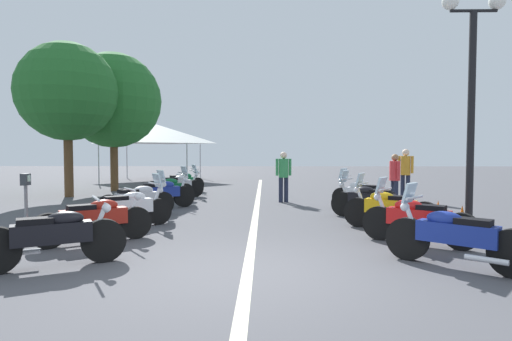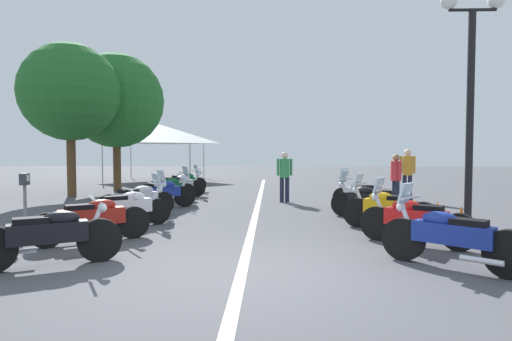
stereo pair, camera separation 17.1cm
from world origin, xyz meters
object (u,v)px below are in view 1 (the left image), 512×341
(motorcycle_left_row_0, at_px, (54,236))
(traffic_cone_0, at_px, (462,221))
(motorcycle_left_row_1, at_px, (95,219))
(motorcycle_left_row_2, at_px, (128,207))
(bystander_2, at_px, (406,170))
(motorcycle_right_row_4, at_px, (363,194))
(motorcycle_left_row_5, at_px, (166,189))
(motorcycle_right_row_2, at_px, (389,208))
(motorcycle_left_row_6, at_px, (177,185))
(roadside_tree_1, at_px, (67,92))
(bystander_1, at_px, (395,176))
(roadside_tree_0, at_px, (113,101))
(motorcycle_right_row_0, at_px, (455,236))
(bystander_0, at_px, (284,173))
(event_tent, at_px, (154,134))
(motorcycle_left_row_7, at_px, (182,182))
(motorcycle_left_row_3, at_px, (138,199))
(parking_meter, at_px, (26,194))
(street_lamp_twin_globe, at_px, (472,71))
(motorcycle_right_row_3, at_px, (370,200))
(traffic_cone_1, at_px, (438,215))
(motorcycle_left_row_4, at_px, (161,193))
(motorcycle_right_row_1, at_px, (417,219))

(motorcycle_left_row_0, distance_m, traffic_cone_0, 7.58)
(motorcycle_left_row_1, distance_m, motorcycle_left_row_2, 1.62)
(bystander_2, bearing_deg, motorcycle_left_row_1, 162.60)
(motorcycle_right_row_4, bearing_deg, motorcycle_left_row_5, 21.90)
(motorcycle_left_row_0, xyz_separation_m, motorcycle_right_row_2, (3.16, -5.80, 0.01))
(motorcycle_left_row_6, height_order, roadside_tree_1, roadside_tree_1)
(bystander_1, xyz_separation_m, roadside_tree_0, (4.76, 10.33, 2.86))
(motorcycle_right_row_0, xyz_separation_m, roadside_tree_1, (9.42, 10.02, 3.37))
(bystander_0, bearing_deg, motorcycle_left_row_2, 132.08)
(motorcycle_left_row_0, xyz_separation_m, motorcycle_left_row_6, (9.33, 0.07, -0.00))
(motorcycle_left_row_2, distance_m, bystander_2, 9.59)
(motorcycle_left_row_1, distance_m, event_tent, 16.59)
(motorcycle_left_row_1, relative_size, motorcycle_left_row_5, 1.08)
(motorcycle_left_row_7, bearing_deg, traffic_cone_0, -87.26)
(motorcycle_left_row_2, height_order, motorcycle_left_row_3, motorcycle_left_row_3)
(motorcycle_left_row_2, height_order, parking_meter, parking_meter)
(roadside_tree_0, bearing_deg, parking_meter, -169.57)
(motorcycle_right_row_4, height_order, roadside_tree_1, roadside_tree_1)
(traffic_cone_0, bearing_deg, motorcycle_left_row_7, 40.95)
(bystander_2, bearing_deg, motorcycle_left_row_6, 116.80)
(motorcycle_left_row_5, xyz_separation_m, street_lamp_twin_globe, (-5.49, -7.28, 2.81))
(motorcycle_right_row_4, relative_size, roadside_tree_1, 0.30)
(parking_meter, bearing_deg, motorcycle_left_row_3, 64.97)
(motorcycle_left_row_2, distance_m, event_tent, 15.04)
(motorcycle_right_row_3, height_order, traffic_cone_1, motorcycle_right_row_3)
(traffic_cone_0, height_order, bystander_2, bystander_2)
(motorcycle_left_row_7, xyz_separation_m, event_tent, (6.78, 2.87, 2.20))
(motorcycle_left_row_5, bearing_deg, bystander_0, -32.71)
(motorcycle_right_row_0, bearing_deg, bystander_2, -62.97)
(motorcycle_left_row_0, xyz_separation_m, motorcycle_right_row_0, (0.11, -5.89, 0.01))
(motorcycle_left_row_2, distance_m, motorcycle_left_row_4, 3.10)
(motorcycle_right_row_4, xyz_separation_m, street_lamp_twin_globe, (-3.92, -1.21, 2.81))
(motorcycle_right_row_4, xyz_separation_m, bystander_1, (0.80, -1.16, 0.48))
(motorcycle_left_row_7, distance_m, traffic_cone_0, 11.21)
(motorcycle_right_row_2, relative_size, bystander_0, 1.11)
(motorcycle_right_row_2, relative_size, bystander_2, 1.05)
(motorcycle_right_row_2, relative_size, motorcycle_right_row_4, 1.11)
(motorcycle_left_row_3, relative_size, event_tent, 0.34)
(event_tent, bearing_deg, bystander_2, -129.59)
(motorcycle_left_row_0, distance_m, motorcycle_left_row_6, 9.33)
(roadside_tree_1, bearing_deg, motorcycle_left_row_2, -146.25)
(roadside_tree_0, bearing_deg, motorcycle_right_row_0, -142.10)
(motorcycle_right_row_1, bearing_deg, bystander_0, -35.71)
(motorcycle_left_row_5, bearing_deg, motorcycle_right_row_4, -50.04)
(motorcycle_left_row_7, bearing_deg, motorcycle_right_row_3, -85.08)
(event_tent, bearing_deg, motorcycle_right_row_3, -146.08)
(motorcycle_right_row_0, bearing_deg, motorcycle_right_row_3, -47.93)
(motorcycle_left_row_0, xyz_separation_m, motorcycle_right_row_4, (6.29, -5.93, -0.01))
(motorcycle_right_row_4, xyz_separation_m, roadside_tree_0, (5.55, 9.18, 3.34))
(motorcycle_left_row_7, xyz_separation_m, motorcycle_right_row_4, (-4.76, -6.16, 0.01))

